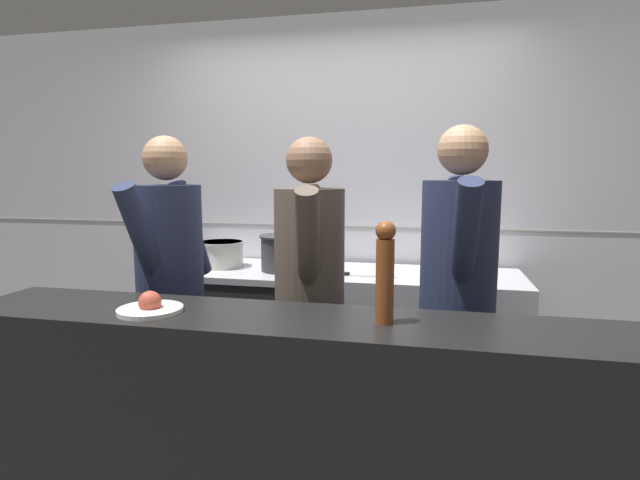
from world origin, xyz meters
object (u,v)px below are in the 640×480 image
Objects in this scene: oven_range at (256,333)px; sauce_pot at (285,252)px; mixing_bowl_steel at (440,267)px; plated_dish_main at (150,307)px; stock_pot at (221,253)px; chef_head_cook at (170,282)px; pepper_mill at (385,270)px; chef_sous at (310,291)px; chef_line at (457,290)px; chefs_knife at (358,275)px.

sauce_pot is (0.23, -0.03, 0.57)m from oven_range.
mixing_bowl_steel is 0.84× the size of plated_dish_main.
stock_pot is 0.75m from chef_head_cook.
chef_head_cook is at bearing 153.26° from pepper_mill.
chef_sous is 0.97× the size of chef_line.
chef_line is at bearing -28.30° from oven_range.
plated_dish_main is (-0.14, -1.37, -0.01)m from sauce_pot.
oven_range is 3.92× the size of plated_dish_main.
chef_line reaches higher than sauce_pot.
pepper_mill reaches higher than chefs_knife.
chef_head_cook reaches higher than chef_sous.
chef_head_cook reaches higher than pepper_mill.
stock_pot is at bearing -177.59° from mixing_bowl_steel.
stock_pot is at bearing -179.51° from oven_range.
plated_dish_main reaches higher than oven_range.
chef_line is at bearing 8.11° from chef_head_cook.
chef_head_cook reaches higher than oven_range.
plated_dish_main is 0.67× the size of pepper_mill.
oven_range is at bearing 93.38° from plated_dish_main.
chef_head_cook is (-0.28, 0.65, -0.05)m from plated_dish_main.
chef_head_cook is (-1.40, -0.81, 0.01)m from mixing_bowl_steel.
chef_sous is at bearing -64.77° from sauce_pot.
oven_range is at bearing 0.49° from stock_pot.
pepper_mill is 0.78m from chef_sous.
sauce_pot is 0.51m from chefs_knife.
pepper_mill is (-0.22, -1.40, 0.24)m from mixing_bowl_steel.
chefs_knife is 1.27m from pepper_mill.
oven_range is 2.63× the size of pepper_mill.
chef_sous is at bearing -178.80° from chef_line.
pepper_mill is 0.75m from chef_line.
chefs_knife is (0.95, -0.13, -0.08)m from stock_pot.
stock_pot is 1.24× the size of plated_dish_main.
chef_sous is (0.56, -0.74, 0.49)m from oven_range.
pepper_mill reaches higher than sauce_pot.
sauce_pot is 0.99m from mixing_bowl_steel.
plated_dish_main is (-1.12, -1.46, 0.07)m from mixing_bowl_steel.
oven_range is 1.82m from pepper_mill.
oven_range is at bearing 148.59° from chef_line.
mixing_bowl_steel is 1.44m from pepper_mill.
chefs_knife is 0.79m from chef_line.
mixing_bowl_steel is 0.12× the size of chef_sous.
oven_range is 0.57× the size of chef_head_cook.
mixing_bowl_steel is at bearing 39.32° from chef_sous.
chef_line reaches higher than chef_sous.
sauce_pot is 0.84× the size of chefs_knife.
chefs_knife is (-0.49, -0.19, -0.03)m from mixing_bowl_steel.
oven_range is 4.66× the size of mixing_bowl_steel.
chefs_knife is (0.71, -0.13, 0.46)m from oven_range.
pepper_mill is (0.27, -1.21, 0.27)m from chefs_knife.
plated_dish_main is at bearing -61.20° from chef_head_cook.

